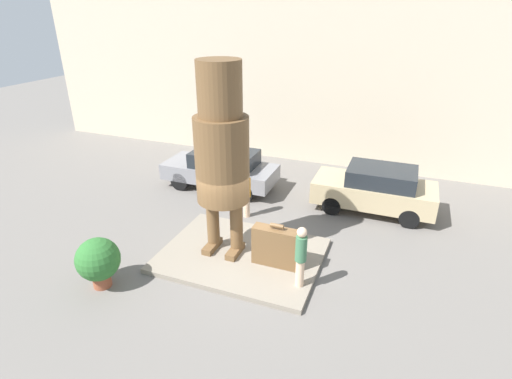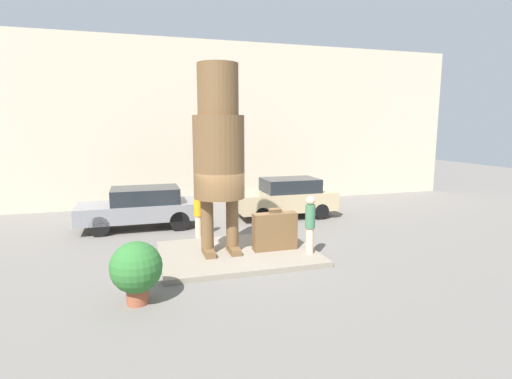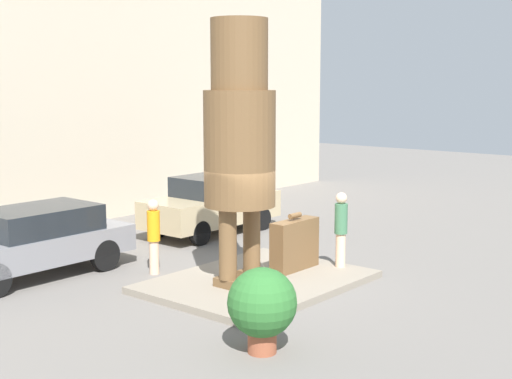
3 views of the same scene
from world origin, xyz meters
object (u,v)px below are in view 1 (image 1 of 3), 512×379
Objects in this scene: tourist at (301,255)px; planter_pot at (98,260)px; parked_car_tan at (375,189)px; worker_hivis at (246,192)px; parked_car_grey at (221,168)px; giant_suitcase at (276,247)px; statue_figure at (222,148)px.

planter_pot is (-4.80, -1.69, -0.28)m from tourist.
parked_car_tan is 4.47m from worker_hivis.
planter_pot is 5.24m from worker_hivis.
worker_hivis is at bearing 66.92° from planter_pot.
worker_hivis is (-2.74, 3.13, -0.15)m from tourist.
parked_car_grey is 3.22× the size of planter_pot.
tourist is 0.41× the size of parked_car_tan.
giant_suitcase is 5.73m from parked_car_grey.
worker_hivis is (-4.00, -2.00, 0.07)m from parked_car_tan.
parked_car_tan reaches higher than parked_car_grey.
tourist reaches higher than giant_suitcase.
giant_suitcase is 1.12m from tourist.
statue_figure reaches higher than giant_suitcase.
parked_car_tan is 2.43× the size of worker_hivis.
parked_car_tan is at bearing 26.56° from worker_hivis.
parked_car_grey is 2.63× the size of worker_hivis.
giant_suitcase is 0.32× the size of parked_car_tan.
statue_figure reaches higher than parked_car_tan.
worker_hivis is at bearing 26.56° from parked_car_tan.
parked_car_grey is at bearing 132.53° from tourist.
giant_suitcase is at bearing 142.34° from tourist.
giant_suitcase is 0.95× the size of planter_pot.
giant_suitcase is at bearing 64.87° from parked_car_tan.
worker_hivis is at bearing 134.61° from parked_car_grey.
tourist is at bearing 19.42° from planter_pot.
worker_hivis is (2.05, 4.82, 0.14)m from planter_pot.
worker_hivis is at bearing 96.98° from statue_figure.
parked_car_tan is at bearing 64.87° from giant_suitcase.
tourist is at bearing -37.66° from giant_suitcase.
statue_figure is at bearing -83.02° from worker_hivis.
statue_figure is at bearing 173.77° from giant_suitcase.
planter_pot is at bearing -113.08° from worker_hivis.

